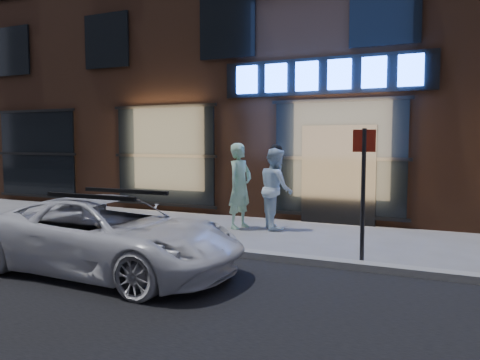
% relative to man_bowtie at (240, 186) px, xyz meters
% --- Properties ---
extents(ground, '(90.00, 90.00, 0.00)m').
position_rel_man_bowtie_xyz_m(ground, '(1.95, -2.45, -0.99)').
color(ground, slate).
rests_on(ground, ground).
extents(curb, '(60.00, 0.25, 0.12)m').
position_rel_man_bowtie_xyz_m(curb, '(1.95, -2.45, -0.93)').
color(curb, gray).
rests_on(curb, ground).
extents(storefront_building, '(30.20, 8.28, 10.30)m').
position_rel_man_bowtie_xyz_m(storefront_building, '(1.95, 5.54, 4.16)').
color(storefront_building, '#54301E').
rests_on(storefront_building, ground).
extents(man_bowtie, '(0.63, 0.81, 1.97)m').
position_rel_man_bowtie_xyz_m(man_bowtie, '(0.00, 0.00, 0.00)').
color(man_bowtie, '#BFFCD3').
rests_on(man_bowtie, ground).
extents(man_cap, '(1.08, 1.14, 1.87)m').
position_rel_man_bowtie_xyz_m(man_cap, '(0.78, 0.29, -0.05)').
color(man_cap, white).
rests_on(man_cap, ground).
extents(white_suv, '(4.28, 2.06, 1.17)m').
position_rel_man_bowtie_xyz_m(white_suv, '(-0.29, -4.20, -0.40)').
color(white_suv, silver).
rests_on(white_suv, ground).
extents(sign_post, '(0.35, 0.10, 2.22)m').
position_rel_man_bowtie_xyz_m(sign_post, '(3.18, -2.23, 0.36)').
color(sign_post, '#262628').
rests_on(sign_post, ground).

